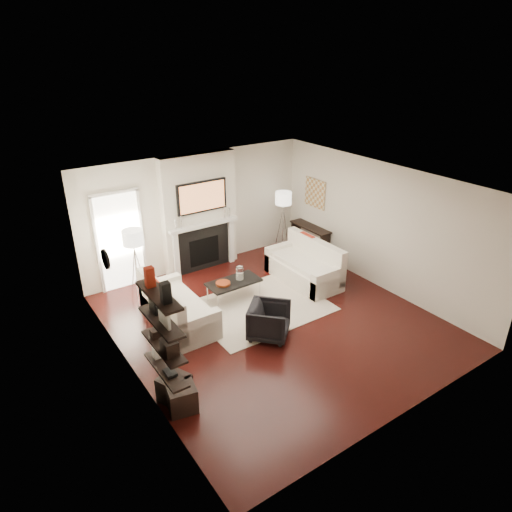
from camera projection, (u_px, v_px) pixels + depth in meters
room_envelope at (275, 258)px, 8.19m from camera, size 6.00×6.00×6.00m
chimney_breast at (200, 213)px, 10.34m from camera, size 1.80×0.25×2.70m
fireplace_surround at (204, 248)px, 10.59m from camera, size 1.30×0.02×1.04m
firebox at (204, 251)px, 10.62m from camera, size 0.75×0.02×0.65m
mantel_pilaster_l at (176, 255)px, 10.19m from camera, size 0.12×0.08×1.10m
mantel_pilaster_r at (231, 241)px, 10.93m from camera, size 0.12×0.08×1.10m
mantel_shelf at (204, 225)px, 10.30m from camera, size 1.70×0.18×0.07m
tv_body at (202, 197)px, 10.04m from camera, size 1.20×0.06×0.70m
tv_screen at (203, 197)px, 10.02m from camera, size 1.10×0.00×0.62m
candlestick_l_tall at (181, 222)px, 9.95m from camera, size 0.04×0.04×0.30m
candlestick_l_short at (176, 224)px, 9.90m from camera, size 0.04×0.04×0.24m
candlestick_r_tall at (224, 212)px, 10.51m from camera, size 0.04×0.04×0.30m
candlestick_r_short at (229, 213)px, 10.59m from camera, size 0.04×0.04×0.24m
hallway_panel at (120, 242)px, 9.60m from camera, size 0.90×0.02×2.10m
door_trim_l at (97, 247)px, 9.34m from camera, size 0.06×0.06×2.16m
door_trim_r at (142, 237)px, 9.83m from camera, size 0.06×0.06×2.16m
door_trim_top at (113, 193)px, 9.13m from camera, size 1.02×0.06×0.06m
rug at (260, 307)px, 9.23m from camera, size 2.60×2.00×0.01m
loveseat_left_base at (179, 314)px, 8.60m from camera, size 0.85×1.80×0.42m
loveseat_left_back at (161, 305)px, 8.30m from camera, size 0.18×1.80×0.80m
loveseat_left_arm_n at (199, 330)px, 7.96m from camera, size 0.85×0.18×0.60m
loveseat_left_arm_s at (161, 292)px, 9.17m from camera, size 0.85×0.18×0.60m
loveseat_left_cushion at (181, 301)px, 8.52m from camera, size 0.63×1.44×0.10m
pillow_left_orange at (154, 288)px, 8.44m from camera, size 0.10×0.42×0.42m
pillow_left_charcoal at (167, 303)px, 7.99m from camera, size 0.10×0.40×0.40m
loveseat_right_base at (303, 272)px, 10.17m from camera, size 0.85×1.80×0.42m
loveseat_right_back at (315, 256)px, 10.21m from camera, size 0.18×1.80×0.80m
loveseat_right_arm_n at (328, 283)px, 9.53m from camera, size 0.85×0.18×0.60m
loveseat_right_arm_s at (281, 256)px, 10.74m from camera, size 0.85×0.18×0.60m
loveseat_right_cushion at (302, 262)px, 10.04m from camera, size 0.63×1.44×0.10m
pillow_right_orange at (307, 243)px, 10.35m from camera, size 0.10×0.42×0.42m
pillow_right_charcoal at (325, 253)px, 9.90m from camera, size 0.10×0.40×0.40m
coffee_table at (234, 282)px, 9.35m from camera, size 1.10×0.55×0.04m
coffee_leg_nw at (218, 303)px, 9.02m from camera, size 0.02×0.02×0.38m
coffee_leg_ne at (260, 289)px, 9.53m from camera, size 0.02×0.02×0.38m
coffee_leg_sw at (207, 293)px, 9.35m from camera, size 0.02×0.02×0.38m
coffee_leg_se at (248, 280)px, 9.86m from camera, size 0.02×0.02×0.38m
hurricane_glass at (240, 273)px, 9.36m from camera, size 0.16×0.16×0.28m
hurricane_candle at (240, 276)px, 9.39m from camera, size 0.10×0.10×0.16m
copper_bowl at (223, 283)px, 9.20m from camera, size 0.30×0.30×0.05m
armchair at (269, 319)px, 8.17m from camera, size 0.95×0.94×0.71m
lamp_left_post at (138, 277)px, 9.14m from camera, size 0.02×0.02×1.20m
lamp_left_shade at (133, 237)px, 8.78m from camera, size 0.40×0.40×0.30m
lamp_left_leg_a at (143, 275)px, 9.20m from camera, size 0.25×0.02×1.23m
lamp_left_leg_b at (133, 275)px, 9.19m from camera, size 0.14×0.22×1.23m
lamp_left_leg_c at (137, 279)px, 9.04m from camera, size 0.14×0.22×1.23m
lamp_right_post at (283, 231)px, 11.37m from camera, size 0.02×0.02×1.20m
lamp_right_shade at (283, 198)px, 11.01m from camera, size 0.40×0.40×0.30m
lamp_right_leg_a at (286, 230)px, 11.43m from camera, size 0.25×0.02×1.23m
lamp_right_leg_b at (279, 230)px, 11.41m from camera, size 0.14×0.22×1.23m
lamp_right_leg_c at (283, 232)px, 11.27m from camera, size 0.14×0.22×1.23m
console_top at (310, 227)px, 11.25m from camera, size 0.35×1.20×0.04m
console_leg_n at (325, 248)px, 10.99m from camera, size 0.30×0.04×0.71m
console_leg_s at (296, 234)px, 11.82m from camera, size 0.30×0.04×0.71m
wall_art at (315, 193)px, 11.04m from camera, size 0.03×0.70×0.70m
shelf_bottom at (166, 370)px, 6.38m from camera, size 0.25×1.00×0.03m
shelf_lower at (164, 346)px, 6.21m from camera, size 0.25×1.00×0.04m
shelf_upper at (161, 321)px, 6.04m from camera, size 0.25×1.00×0.04m
shelf_top at (158, 295)px, 5.87m from camera, size 0.25×1.00×0.04m
decor_magfile_a at (166, 293)px, 5.61m from camera, size 0.12×0.10×0.28m
decor_magfile_b at (150, 277)px, 5.99m from camera, size 0.12×0.10×0.28m
decor_frame_a at (164, 318)px, 5.89m from camera, size 0.04×0.30×0.22m
decor_frame_b at (153, 307)px, 6.18m from camera, size 0.04×0.22×0.18m
decor_wine_rack at (169, 347)px, 6.01m from camera, size 0.18×0.25×0.20m
decor_box_small at (156, 333)px, 6.35m from camera, size 0.15×0.12×0.12m
decor_books at (170, 373)px, 6.26m from camera, size 0.14×0.20×0.05m
decor_box_tall at (157, 352)px, 6.56m from camera, size 0.10×0.10×0.18m
clock_rim at (105, 259)px, 7.32m from camera, size 0.04×0.34×0.34m
clock_face at (107, 259)px, 7.33m from camera, size 0.01×0.29×0.29m
ottoman_near at (174, 388)px, 6.77m from camera, size 0.53×0.53×0.40m
ottoman_far at (182, 397)px, 6.59m from camera, size 0.47×0.47×0.40m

